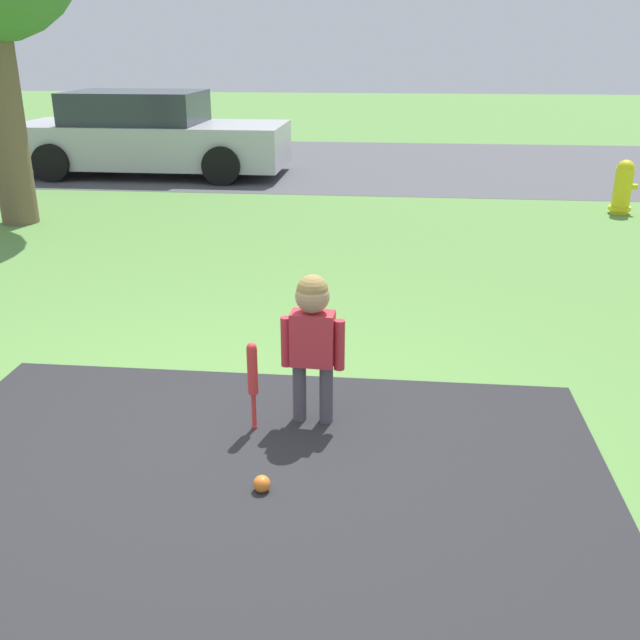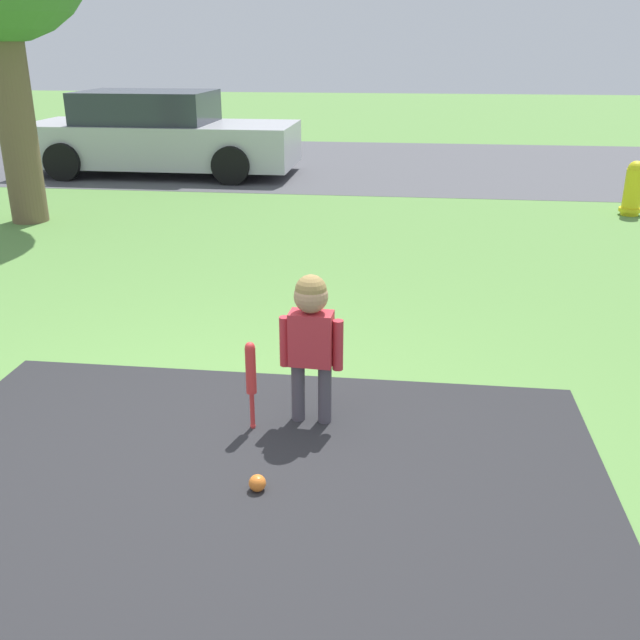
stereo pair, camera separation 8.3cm
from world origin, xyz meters
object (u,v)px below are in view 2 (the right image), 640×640
Objects in this scene: child at (311,329)px; fire_hydrant at (633,189)px; baseball_bat at (251,373)px; parked_car at (159,136)px; sports_ball at (257,483)px.

fire_hydrant is at bearing 63.33° from child.
child is 0.42m from baseball_bat.
baseball_bat is 0.12× the size of parked_car.
fire_hydrant is 7.36m from parked_car.
parked_car reaches higher than fire_hydrant.
sports_ball is at bearing -118.22° from fire_hydrant.
baseball_bat is (-0.32, -0.13, -0.23)m from child.
child is at bearing -65.31° from parked_car.
parked_car is (-3.66, 8.09, 0.05)m from child.
sports_ball is at bearing -68.05° from parked_car.
baseball_bat is 6.22× the size of sports_ball.
sports_ball is (-0.17, -0.73, -0.54)m from child.
baseball_bat is at bearing -121.63° from fire_hydrant.
baseball_bat is 0.78× the size of fire_hydrant.
baseball_bat is at bearing -67.54° from parked_car.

